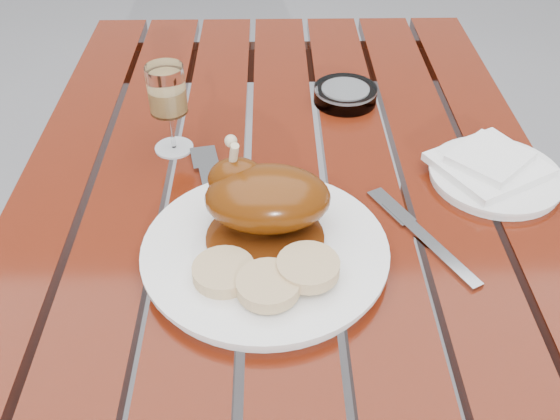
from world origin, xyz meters
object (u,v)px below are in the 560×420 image
object	(u,v)px
dinner_plate	(265,252)
side_plate	(495,176)
table	(284,340)
ashtray	(345,95)
wine_glass	(169,110)

from	to	relation	value
dinner_plate	side_plate	world-z (taller)	dinner_plate
table	ashtray	bearing A→B (deg)	64.32
table	wine_glass	world-z (taller)	wine_glass
table	side_plate	size ratio (longest dim) A/B	6.14
table	side_plate	distance (m)	0.49
wine_glass	side_plate	distance (m)	0.50
wine_glass	ashtray	xyz separation A→B (m)	(0.29, 0.14, -0.06)
side_plate	dinner_plate	bearing A→B (deg)	-154.94
table	dinner_plate	world-z (taller)	dinner_plate
table	wine_glass	distance (m)	0.49
table	wine_glass	bearing A→B (deg)	153.48
ashtray	wine_glass	bearing A→B (deg)	-153.33
table	wine_glass	size ratio (longest dim) A/B	8.37
side_plate	ashtray	bearing A→B (deg)	130.25
dinner_plate	ashtray	size ratio (longest dim) A/B	2.83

